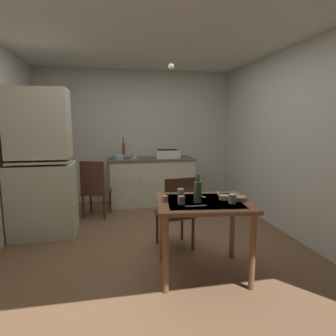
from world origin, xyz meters
name	(u,v)px	position (x,y,z in m)	size (l,w,h in m)	color
ground_plane	(154,243)	(0.00, 0.00, 0.00)	(5.28, 5.28, 0.00)	brown
wall_back	(136,136)	(0.00, 2.19, 1.25)	(3.79, 0.10, 2.50)	beige
wall_right	(293,143)	(1.89, 0.00, 1.25)	(0.10, 4.38, 2.50)	silver
ceiling_slab	(152,31)	(0.00, 0.00, 2.55)	(3.79, 4.38, 0.10)	silver
hutch_cabinet	(42,169)	(-1.41, 0.58, 0.91)	(0.83, 0.58, 1.95)	beige
counter_cabinet	(151,181)	(0.23, 1.82, 0.43)	(1.56, 0.64, 0.86)	beige
sink_basin	(167,154)	(0.54, 1.82, 0.94)	(0.44, 0.34, 0.15)	white
hand_pump	(124,149)	(-0.27, 1.87, 1.03)	(0.05, 0.27, 0.39)	maroon
mixing_bowl_counter	(119,157)	(-0.36, 1.77, 0.91)	(0.20, 0.20, 0.08)	#9EB2C6
stoneware_crock	(134,155)	(-0.08, 1.83, 0.92)	(0.11, 0.11, 0.12)	beige
dining_table	(203,212)	(0.37, -0.84, 0.64)	(1.00, 0.86, 0.76)	brown
chair_far_side	(177,212)	(0.24, -0.24, 0.47)	(0.45, 0.45, 0.90)	#4F2F22
chair_by_counter	(95,189)	(-0.77, 1.18, 0.47)	(0.50, 0.50, 0.93)	#4E2C20
serving_bowl_wide	(224,197)	(0.59, -0.83, 0.78)	(0.11, 0.11, 0.04)	beige
soup_bowl_small	(239,198)	(0.72, -0.89, 0.78)	(0.14, 0.14, 0.04)	tan
teacup_cream	(181,192)	(0.20, -0.59, 0.79)	(0.07, 0.07, 0.07)	#9EB2C6
mug_tall	(165,199)	(-0.01, -0.79, 0.79)	(0.06, 0.06, 0.06)	tan
teacup_mint	(181,200)	(0.13, -0.91, 0.80)	(0.07, 0.07, 0.08)	tan
mug_dark	(232,199)	(0.61, -0.97, 0.80)	(0.07, 0.07, 0.09)	white
glass_bottle	(198,191)	(0.30, -0.88, 0.87)	(0.07, 0.07, 0.27)	#4C7F56
table_knife	(196,206)	(0.25, -1.00, 0.76)	(0.20, 0.02, 0.01)	silver
teaspoon_near_bowl	(202,196)	(0.41, -0.66, 0.76)	(0.14, 0.02, 0.01)	beige
teaspoon_by_cup	(218,194)	(0.62, -0.60, 0.76)	(0.15, 0.02, 0.01)	beige
pendant_bulb	(171,67)	(0.28, 0.24, 2.21)	(0.08, 0.08, 0.08)	#F9EFCC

